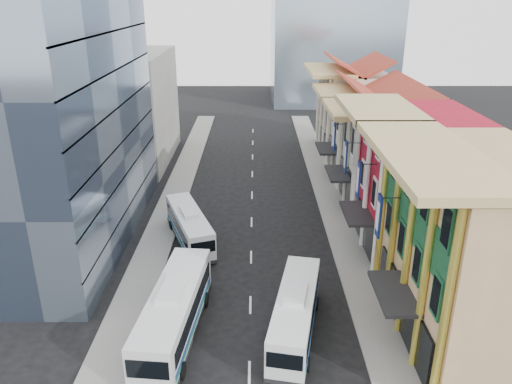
{
  "coord_description": "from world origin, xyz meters",
  "views": [
    {
      "loc": [
        0.35,
        -22.24,
        20.74
      ],
      "look_at": [
        0.43,
        18.95,
        4.37
      ],
      "focal_mm": 35.0,
      "sensor_mm": 36.0,
      "label": 1
    }
  ],
  "objects_px": {
    "shophouse_tan": "(476,251)",
    "bus_left_near": "(174,311)",
    "office_tower": "(41,70)",
    "bus_right": "(295,312)",
    "bus_left_far": "(189,226)"
  },
  "relations": [
    {
      "from": "shophouse_tan",
      "to": "bus_left_near",
      "type": "relative_size",
      "value": 1.21
    },
    {
      "from": "bus_left_near",
      "to": "bus_left_far",
      "type": "distance_m",
      "value": 13.28
    },
    {
      "from": "bus_left_near",
      "to": "bus_left_far",
      "type": "height_order",
      "value": "bus_left_near"
    },
    {
      "from": "shophouse_tan",
      "to": "bus_left_far",
      "type": "relative_size",
      "value": 1.42
    },
    {
      "from": "office_tower",
      "to": "bus_left_near",
      "type": "relative_size",
      "value": 2.59
    },
    {
      "from": "shophouse_tan",
      "to": "bus_left_near",
      "type": "xyz_separation_m",
      "value": [
        -18.83,
        -0.41,
        -4.14
      ]
    },
    {
      "from": "bus_left_far",
      "to": "bus_right",
      "type": "height_order",
      "value": "bus_right"
    },
    {
      "from": "office_tower",
      "to": "shophouse_tan",
      "type": "bearing_deg",
      "value": -24.3
    },
    {
      "from": "office_tower",
      "to": "bus_left_far",
      "type": "xyz_separation_m",
      "value": [
        11.5,
        -1.15,
        -13.42
      ]
    },
    {
      "from": "shophouse_tan",
      "to": "bus_left_far",
      "type": "xyz_separation_m",
      "value": [
        -19.5,
        12.85,
        -4.42
      ]
    },
    {
      "from": "shophouse_tan",
      "to": "bus_left_near",
      "type": "bearing_deg",
      "value": -178.75
    },
    {
      "from": "bus_left_far",
      "to": "shophouse_tan",
      "type": "bearing_deg",
      "value": -53.4
    },
    {
      "from": "shophouse_tan",
      "to": "bus_right",
      "type": "distance_m",
      "value": 11.89
    },
    {
      "from": "bus_left_near",
      "to": "bus_right",
      "type": "relative_size",
      "value": 1.14
    },
    {
      "from": "office_tower",
      "to": "bus_right",
      "type": "bearing_deg",
      "value": -35.5
    }
  ]
}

